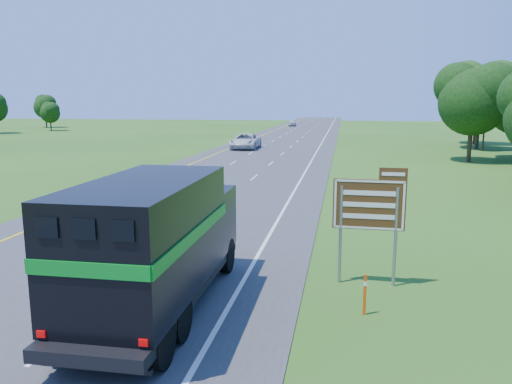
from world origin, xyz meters
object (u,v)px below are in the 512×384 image
white_suv (245,141)px  far_car (292,123)px  exit_sign (370,209)px  horse_truck (157,240)px

white_suv → far_car: 59.07m
exit_sign → far_car: bearing=98.9°
white_suv → far_car: white_suv is taller
far_car → white_suv: bearing=-91.5°
white_suv → exit_sign: 47.08m
horse_truck → exit_sign: bearing=28.3°
white_suv → far_car: (-0.25, 59.07, -0.23)m
far_car → exit_sign: 105.16m
horse_truck → exit_sign: 6.70m
horse_truck → far_car: size_ratio=2.03×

